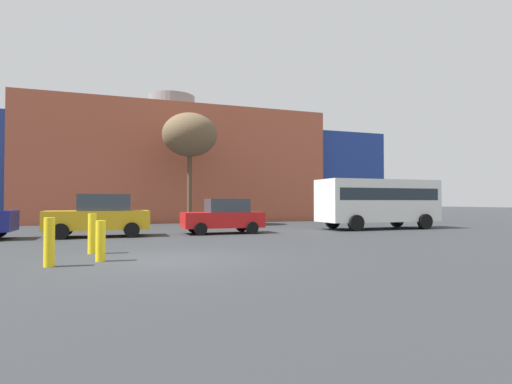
% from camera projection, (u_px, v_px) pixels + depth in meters
% --- Properties ---
extents(ground_plane, '(200.00, 200.00, 0.00)m').
position_uv_depth(ground_plane, '(169.00, 259.00, 10.70)').
color(ground_plane, '#2D3033').
extents(building_backdrop, '(35.25, 13.40, 10.73)m').
position_uv_depth(building_backdrop, '(171.00, 171.00, 35.64)').
color(building_backdrop, '#B2563D').
rests_on(building_backdrop, ground_plane).
extents(parked_car_2, '(4.23, 2.07, 1.83)m').
position_uv_depth(parked_car_2, '(100.00, 216.00, 17.68)').
color(parked_car_2, gold).
rests_on(parked_car_2, ground_plane).
extents(parked_car_3, '(3.80, 1.87, 1.64)m').
position_uv_depth(parked_car_3, '(224.00, 216.00, 19.53)').
color(parked_car_3, red).
rests_on(parked_car_3, ground_plane).
extents(white_bus, '(6.80, 2.62, 2.72)m').
position_uv_depth(white_bus, '(378.00, 200.00, 22.84)').
color(white_bus, white).
rests_on(white_bus, ground_plane).
extents(bare_tree_0, '(3.51, 3.51, 7.23)m').
position_uv_depth(bare_tree_0, '(190.00, 135.00, 26.33)').
color(bare_tree_0, brown).
rests_on(bare_tree_0, ground_plane).
extents(bollard_yellow_0, '(0.24, 0.24, 1.03)m').
position_uv_depth(bollard_yellow_0, '(101.00, 241.00, 10.36)').
color(bollard_yellow_0, yellow).
rests_on(bollard_yellow_0, ground_plane).
extents(bollard_yellow_1, '(0.24, 0.24, 1.14)m').
position_uv_depth(bollard_yellow_1, '(49.00, 242.00, 9.50)').
color(bollard_yellow_1, yellow).
rests_on(bollard_yellow_1, ground_plane).
extents(bollard_yellow_2, '(0.24, 0.24, 1.17)m').
position_uv_depth(bollard_yellow_2, '(92.00, 234.00, 11.88)').
color(bollard_yellow_2, yellow).
rests_on(bollard_yellow_2, ground_plane).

